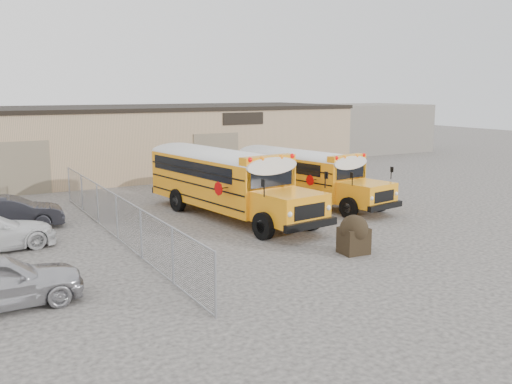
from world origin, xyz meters
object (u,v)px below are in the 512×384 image
tarp_bundle (354,234)px  car_dark (10,213)px  school_bus_right (238,161)px  school_bus_left (158,163)px

tarp_bundle → car_dark: (-10.31, 9.89, -0.02)m
school_bus_right → tarp_bundle: school_bus_right is taller
school_bus_left → school_bus_right: size_ratio=1.14×
tarp_bundle → car_dark: bearing=136.2°
school_bus_right → car_dark: size_ratio=2.28×
car_dark → tarp_bundle: bearing=-128.0°
school_bus_right → car_dark: bearing=-161.4°
tarp_bundle → car_dark: size_ratio=0.33×
school_bus_left → school_bus_right: bearing=0.3°
tarp_bundle → car_dark: 14.29m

